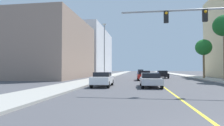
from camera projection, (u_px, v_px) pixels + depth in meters
ground at (148, 76)px, 45.32m from camera, size 192.00×192.00×0.00m
sidewalk_left at (112, 75)px, 46.60m from camera, size 3.41×168.00×0.15m
sidewalk_right at (187, 76)px, 44.04m from camera, size 3.41×168.00×0.15m
lane_marking_center at (148, 76)px, 45.32m from camera, size 0.16×144.00×0.01m
building_left_near at (57, 49)px, 35.26m from camera, size 10.12×18.63×11.01m
building_left_far at (79, 52)px, 60.70m from camera, size 17.84×26.94×14.23m
street_lamp at (104, 48)px, 30.22m from camera, size 0.56×0.28×9.00m
palm_mid at (224, 26)px, 24.52m from camera, size 2.82×2.82×8.74m
palm_far at (204, 48)px, 31.89m from camera, size 2.72×2.72×6.67m
car_black at (162, 74)px, 34.46m from camera, size 1.92×4.30×1.40m
car_red at (144, 75)px, 27.74m from camera, size 2.03×3.89×1.45m
car_silver at (150, 80)px, 17.49m from camera, size 1.96×4.27×1.33m
car_white at (103, 79)px, 18.04m from camera, size 1.83×4.16×1.40m
car_blue at (140, 72)px, 58.29m from camera, size 1.93×4.35×1.52m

